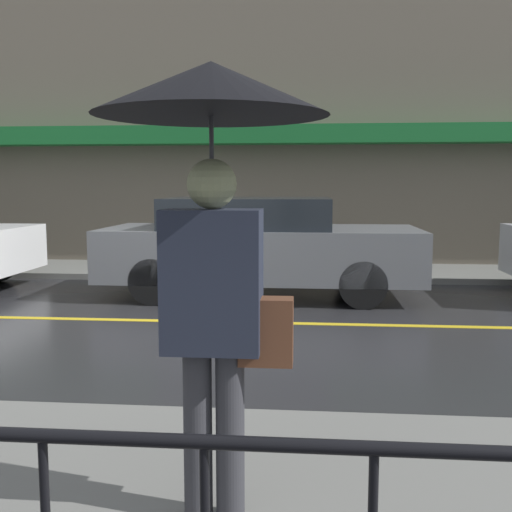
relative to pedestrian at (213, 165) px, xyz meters
The scene contains 6 objects.
ground_plane 4.98m from the pedestrian, 110.35° to the left, with size 80.00×80.00×0.00m, color #262628.
sidewalk_far 8.69m from the pedestrian, 100.99° to the left, with size 28.00×1.93×0.10m.
lane_marking 4.98m from the pedestrian, 110.35° to the left, with size 25.20×0.12×0.01m.
building_storefront 9.71m from the pedestrian, 99.75° to the left, with size 28.00×0.85×6.36m.
pedestrian is the anchor object (origin of this frame).
car_grey 6.28m from the pedestrian, 93.08° to the left, with size 4.60×1.90×1.45m.
Camera 1 is at (2.05, -6.97, 1.63)m, focal length 42.00 mm.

